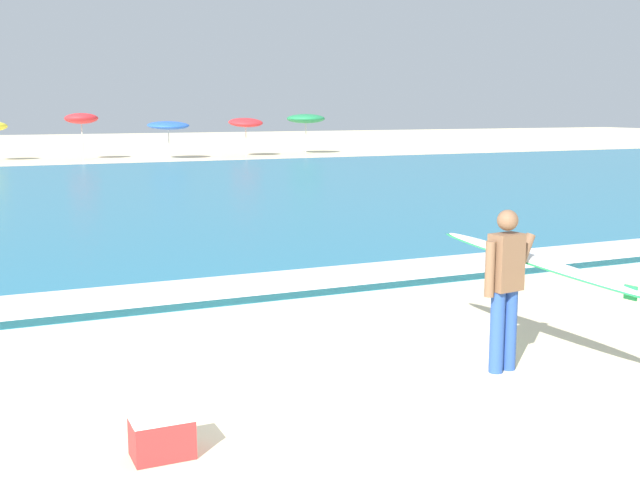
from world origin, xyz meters
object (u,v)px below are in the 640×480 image
object	(u,v)px
surfer_with_board	(523,273)
beach_umbrella_5	(246,123)
beach_umbrella_3	(81,118)
cooler_box	(162,435)
beach_umbrella_4	(168,125)
beach_umbrella_6	(306,119)

from	to	relation	value
surfer_with_board	beach_umbrella_5	world-z (taller)	beach_umbrella_5
surfer_with_board	beach_umbrella_3	size ratio (longest dim) A/B	1.19
surfer_with_board	cooler_box	bearing A→B (deg)	-171.01
beach_umbrella_5	beach_umbrella_3	bearing A→B (deg)	175.35
surfer_with_board	beach_umbrella_4	bearing A→B (deg)	82.24
beach_umbrella_4	beach_umbrella_5	bearing A→B (deg)	7.24
beach_umbrella_4	beach_umbrella_5	world-z (taller)	beach_umbrella_5
beach_umbrella_5	cooler_box	size ratio (longest dim) A/B	4.58
cooler_box	beach_umbrella_3	bearing A→B (deg)	83.06
surfer_with_board	beach_umbrella_3	distance (m)	37.32
beach_umbrella_6	cooler_box	world-z (taller)	beach_umbrella_6
surfer_with_board	beach_umbrella_6	xyz separation A→B (m)	(13.56, 37.39, 1.06)
beach_umbrella_4	beach_umbrella_3	bearing A→B (deg)	163.17
beach_umbrella_3	beach_umbrella_4	bearing A→B (deg)	-16.83
beach_umbrella_3	beach_umbrella_5	world-z (taller)	beach_umbrella_3
surfer_with_board	beach_umbrella_5	xyz separation A→B (m)	(9.50, 36.57, 0.87)
beach_umbrella_3	cooler_box	world-z (taller)	beach_umbrella_3
beach_umbrella_4	beach_umbrella_5	distance (m)	4.63
beach_umbrella_3	beach_umbrella_4	xyz separation A→B (m)	(4.33, -1.31, -0.38)
beach_umbrella_4	beach_umbrella_6	xyz separation A→B (m)	(8.66, 1.40, 0.29)
surfer_with_board	beach_umbrella_5	distance (m)	37.80
beach_umbrella_3	beach_umbrella_5	size ratio (longest dim) A/B	1.11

